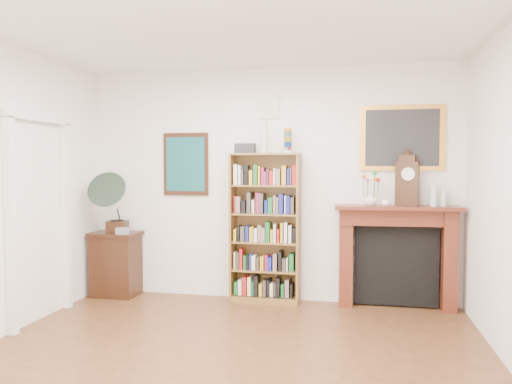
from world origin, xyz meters
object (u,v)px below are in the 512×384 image
(gramophone, at_px, (112,199))
(teacup, at_px, (386,203))
(side_cabinet, at_px, (116,264))
(cd_stack, at_px, (122,231))
(bottle_left, at_px, (434,196))
(fireplace, at_px, (396,248))
(mantel_clock, at_px, (407,181))
(bookshelf, at_px, (265,219))
(flower_vase, at_px, (371,199))
(bottle_right, at_px, (443,197))

(gramophone, height_order, teacup, gramophone)
(side_cabinet, height_order, cd_stack, cd_stack)
(cd_stack, distance_m, bottle_left, 3.66)
(fireplace, distance_m, bottle_left, 0.72)
(side_cabinet, distance_m, teacup, 3.37)
(teacup, bearing_deg, mantel_clock, 28.58)
(bookshelf, height_order, mantel_clock, bookshelf)
(fireplace, height_order, flower_vase, flower_vase)
(gramophone, height_order, bottle_left, gramophone)
(mantel_clock, bearing_deg, cd_stack, -159.49)
(flower_vase, relative_size, bottle_left, 0.61)
(flower_vase, bearing_deg, mantel_clock, 8.32)
(gramophone, xyz_separation_m, teacup, (3.26, 0.09, -0.01))
(cd_stack, xyz_separation_m, teacup, (3.11, 0.13, 0.37))
(bottle_right, bearing_deg, cd_stack, -176.20)
(side_cabinet, xyz_separation_m, teacup, (3.27, -0.02, 0.81))
(flower_vase, distance_m, bottle_right, 0.79)
(teacup, bearing_deg, side_cabinet, 179.74)
(cd_stack, distance_m, teacup, 3.13)
(side_cabinet, distance_m, flower_vase, 3.23)
(bookshelf, bearing_deg, fireplace, 3.86)
(mantel_clock, bearing_deg, side_cabinet, -162.10)
(teacup, bearing_deg, bottle_right, 10.43)
(flower_vase, height_order, bottle_right, bottle_right)
(flower_vase, xyz_separation_m, bottle_left, (0.68, 0.01, 0.05))
(mantel_clock, relative_size, flower_vase, 3.93)
(cd_stack, bearing_deg, bottle_left, 3.33)
(fireplace, xyz_separation_m, cd_stack, (-3.24, -0.28, 0.14))
(side_cabinet, distance_m, gramophone, 0.83)
(side_cabinet, bearing_deg, fireplace, 3.25)
(side_cabinet, relative_size, bottle_right, 4.00)
(mantel_clock, bearing_deg, flower_vase, -155.68)
(gramophone, bearing_deg, flower_vase, -5.92)
(cd_stack, bearing_deg, mantel_clock, 4.50)
(fireplace, relative_size, bottle_left, 5.87)
(gramophone, xyz_separation_m, mantel_clock, (3.50, 0.22, 0.23))
(teacup, bearing_deg, gramophone, -178.47)
(gramophone, distance_m, flower_vase, 3.10)
(bookshelf, xyz_separation_m, bottle_left, (1.90, -0.00, 0.31))
(cd_stack, height_order, bottle_left, bottle_left)
(bottle_right, bearing_deg, flower_vase, -176.90)
(cd_stack, relative_size, bottle_left, 0.50)
(gramophone, xyz_separation_m, flower_vase, (3.10, 0.16, 0.03))
(bottle_left, xyz_separation_m, bottle_right, (0.11, 0.04, -0.02))
(fireplace, bearing_deg, bottle_right, -5.83)
(bottle_left, bearing_deg, mantel_clock, 169.24)
(teacup, distance_m, bottle_left, 0.53)
(mantel_clock, distance_m, bottle_right, 0.42)
(flower_vase, xyz_separation_m, bottle_right, (0.79, 0.04, 0.03))
(fireplace, xyz_separation_m, mantel_clock, (0.11, -0.01, 0.76))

